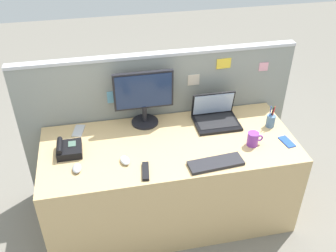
# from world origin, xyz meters

# --- Properties ---
(ground_plane) EXTENTS (10.00, 10.00, 0.00)m
(ground_plane) POSITION_xyz_m (0.00, 0.00, 0.00)
(ground_plane) COLOR slate
(desk) EXTENTS (1.84, 0.78, 0.72)m
(desk) POSITION_xyz_m (0.00, 0.00, 0.36)
(desk) COLOR tan
(desk) RESTS_ON ground_plane
(cubicle_divider) EXTENTS (2.18, 0.08, 1.23)m
(cubicle_divider) POSITION_xyz_m (0.00, 0.43, 0.62)
(cubicle_divider) COLOR gray
(cubicle_divider) RESTS_ON ground_plane
(desktop_monitor) EXTENTS (0.45, 0.21, 0.43)m
(desktop_monitor) POSITION_xyz_m (-0.13, 0.31, 0.96)
(desktop_monitor) COLOR black
(desktop_monitor) RESTS_ON desk
(laptop) EXTENTS (0.34, 0.27, 0.22)m
(laptop) POSITION_xyz_m (0.41, 0.21, 0.77)
(laptop) COLOR black
(laptop) RESTS_ON desk
(desk_phone) EXTENTS (0.17, 0.18, 0.09)m
(desk_phone) POSITION_xyz_m (-0.71, 0.03, 0.75)
(desk_phone) COLOR black
(desk_phone) RESTS_ON desk
(keyboard_main) EXTENTS (0.38, 0.16, 0.02)m
(keyboard_main) POSITION_xyz_m (0.26, -0.29, 0.73)
(keyboard_main) COLOR #232328
(keyboard_main) RESTS_ON desk
(computer_mouse_right_hand) EXTENTS (0.06, 0.10, 0.03)m
(computer_mouse_right_hand) POSITION_xyz_m (-0.66, -0.16, 0.73)
(computer_mouse_right_hand) COLOR #9EA0A8
(computer_mouse_right_hand) RESTS_ON desk
(computer_mouse_left_hand) EXTENTS (0.08, 0.11, 0.03)m
(computer_mouse_left_hand) POSITION_xyz_m (-0.34, -0.14, 0.73)
(computer_mouse_left_hand) COLOR silver
(computer_mouse_left_hand) RESTS_ON desk
(pen_cup) EXTENTS (0.07, 0.07, 0.18)m
(pen_cup) POSITION_xyz_m (0.80, 0.06, 0.77)
(pen_cup) COLOR #4C7093
(pen_cup) RESTS_ON desk
(cell_phone_silver_slab) EXTENTS (0.11, 0.16, 0.01)m
(cell_phone_silver_slab) POSITION_xyz_m (-0.64, 0.29, 0.72)
(cell_phone_silver_slab) COLOR #B7BAC1
(cell_phone_silver_slab) RESTS_ON desk
(cell_phone_blue_case) EXTENTS (0.08, 0.14, 0.01)m
(cell_phone_blue_case) POSITION_xyz_m (0.84, -0.16, 0.72)
(cell_phone_blue_case) COLOR blue
(cell_phone_blue_case) RESTS_ON desk
(tv_remote) EXTENTS (0.07, 0.17, 0.02)m
(tv_remote) POSITION_xyz_m (-0.22, -0.27, 0.73)
(tv_remote) COLOR black
(tv_remote) RESTS_ON desk
(coffee_mug) EXTENTS (0.12, 0.08, 0.10)m
(coffee_mug) POSITION_xyz_m (0.58, -0.13, 0.77)
(coffee_mug) COLOR purple
(coffee_mug) RESTS_ON desk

